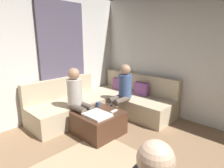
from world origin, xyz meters
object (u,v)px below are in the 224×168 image
object	(u,v)px
ottoman	(99,123)
person_on_couch_back	(122,90)
game_remote	(114,111)
person_on_couch_side	(78,97)
sectional_couch	(105,103)
coffee_mug	(98,104)

from	to	relation	value
ottoman	person_on_couch_back	size ratio (longest dim) A/B	0.63
game_remote	person_on_couch_side	world-z (taller)	person_on_couch_side
sectional_couch	coffee_mug	world-z (taller)	sectional_couch
coffee_mug	game_remote	distance (m)	0.40
coffee_mug	person_on_couch_side	distance (m)	0.42
ottoman	person_on_couch_back	distance (m)	0.90
game_remote	person_on_couch_back	bearing A→B (deg)	117.19
coffee_mug	person_on_couch_side	bearing A→B (deg)	-120.03
coffee_mug	person_on_couch_side	xyz separation A→B (m)	(-0.19, -0.33, 0.19)
person_on_couch_back	ottoman	bearing A→B (deg)	97.56
game_remote	person_on_couch_back	distance (m)	0.66
sectional_couch	ottoman	size ratio (longest dim) A/B	3.36
person_on_couch_side	game_remote	bearing A→B (deg)	121.99
sectional_couch	ottoman	xyz separation A→B (m)	(0.56, -0.71, -0.07)
ottoman	person_on_couch_back	bearing A→B (deg)	97.56
ottoman	coffee_mug	xyz separation A→B (m)	(-0.22, 0.18, 0.26)
ottoman	coffee_mug	bearing A→B (deg)	140.71
sectional_couch	ottoman	distance (m)	0.91
sectional_couch	person_on_couch_side	size ratio (longest dim) A/B	2.12
coffee_mug	person_on_couch_back	world-z (taller)	person_on_couch_back
ottoman	coffee_mug	world-z (taller)	coffee_mug
person_on_couch_back	game_remote	bearing A→B (deg)	117.19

